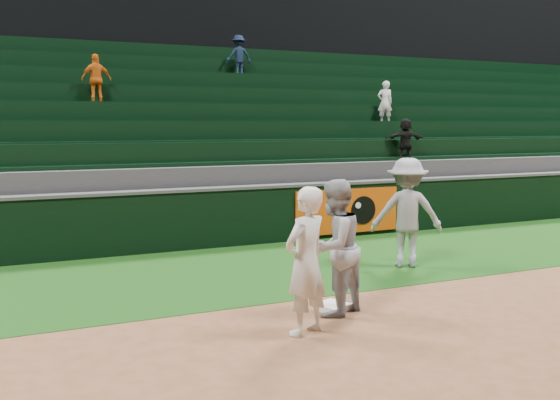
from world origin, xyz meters
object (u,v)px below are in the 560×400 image
object	(u,v)px
first_base	(333,307)
first_baseman	(306,261)
baserunner	(334,247)
base_coach	(407,213)

from	to	relation	value
first_base	first_baseman	world-z (taller)	first_baseman
baserunner	base_coach	xyz separation A→B (m)	(2.56, 1.92, 0.07)
first_base	baserunner	xyz separation A→B (m)	(-0.07, -0.16, 0.87)
first_base	base_coach	distance (m)	3.20
baserunner	base_coach	size ratio (longest dim) A/B	0.94
first_baseman	first_base	bearing A→B (deg)	-162.08
first_base	baserunner	world-z (taller)	baserunner
baserunner	first_baseman	bearing A→B (deg)	11.38
first_baseman	baserunner	xyz separation A→B (m)	(0.71, 0.55, 0.01)
base_coach	baserunner	bearing A→B (deg)	64.85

